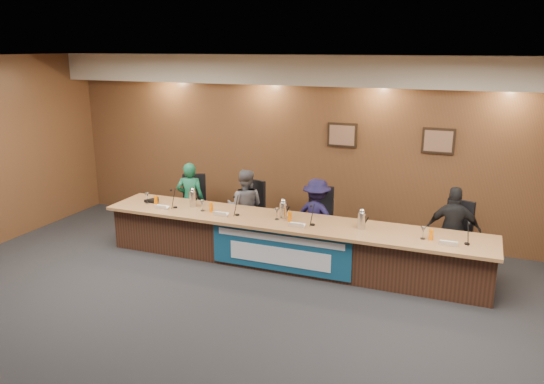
% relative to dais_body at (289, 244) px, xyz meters
% --- Properties ---
extents(floor, '(10.00, 10.00, 0.00)m').
position_rel_dais_body_xyz_m(floor, '(0.00, -2.40, -0.35)').
color(floor, black).
rests_on(floor, ground).
extents(ceiling, '(10.00, 8.00, 0.04)m').
position_rel_dais_body_xyz_m(ceiling, '(0.00, -2.40, 2.85)').
color(ceiling, silver).
rests_on(ceiling, wall_back).
extents(wall_back, '(10.00, 0.04, 3.20)m').
position_rel_dais_body_xyz_m(wall_back, '(0.00, 1.60, 1.25)').
color(wall_back, brown).
rests_on(wall_back, floor).
extents(soffit, '(10.00, 0.50, 0.50)m').
position_rel_dais_body_xyz_m(soffit, '(0.00, 1.35, 2.60)').
color(soffit, beige).
rests_on(soffit, wall_back).
extents(dais_body, '(6.00, 0.80, 0.70)m').
position_rel_dais_body_xyz_m(dais_body, '(0.00, 0.00, 0.00)').
color(dais_body, '#3A2015').
rests_on(dais_body, floor).
extents(dais_top, '(6.10, 0.95, 0.05)m').
position_rel_dais_body_xyz_m(dais_top, '(0.00, -0.05, 0.38)').
color(dais_top, '#A16E42').
rests_on(dais_top, dais_body).
extents(banner, '(2.20, 0.02, 0.65)m').
position_rel_dais_body_xyz_m(banner, '(0.00, -0.41, 0.03)').
color(banner, navy).
rests_on(banner, dais_body).
extents(banner_text_upper, '(2.00, 0.01, 0.10)m').
position_rel_dais_body_xyz_m(banner_text_upper, '(0.00, -0.43, 0.23)').
color(banner_text_upper, silver).
rests_on(banner_text_upper, banner).
extents(banner_text_lower, '(1.60, 0.01, 0.28)m').
position_rel_dais_body_xyz_m(banner_text_lower, '(0.00, -0.43, -0.05)').
color(banner_text_lower, silver).
rests_on(banner_text_lower, banner).
extents(wall_photo_left, '(0.52, 0.04, 0.42)m').
position_rel_dais_body_xyz_m(wall_photo_left, '(0.40, 1.57, 1.50)').
color(wall_photo_left, black).
rests_on(wall_photo_left, wall_back).
extents(wall_photo_right, '(0.52, 0.04, 0.42)m').
position_rel_dais_body_xyz_m(wall_photo_right, '(2.00, 1.57, 1.50)').
color(wall_photo_right, black).
rests_on(wall_photo_right, wall_back).
extents(panelist_a, '(0.57, 0.46, 1.35)m').
position_rel_dais_body_xyz_m(panelist_a, '(-2.11, 0.61, 0.33)').
color(panelist_a, '#14573A').
rests_on(panelist_a, floor).
extents(panelist_b, '(0.74, 0.63, 1.32)m').
position_rel_dais_body_xyz_m(panelist_b, '(-1.03, 0.61, 0.31)').
color(panelist_b, '#55545A').
rests_on(panelist_b, floor).
extents(panelist_c, '(0.89, 0.61, 1.27)m').
position_rel_dais_body_xyz_m(panelist_c, '(0.26, 0.61, 0.29)').
color(panelist_c, black).
rests_on(panelist_c, floor).
extents(panelist_d, '(0.81, 0.37, 1.35)m').
position_rel_dais_body_xyz_m(panelist_d, '(2.39, 0.61, 0.33)').
color(panelist_d, black).
rests_on(panelist_d, floor).
extents(office_chair_a, '(0.63, 0.63, 0.08)m').
position_rel_dais_body_xyz_m(office_chair_a, '(-2.11, 0.71, 0.13)').
color(office_chair_a, black).
rests_on(office_chair_a, floor).
extents(office_chair_b, '(0.58, 0.58, 0.08)m').
position_rel_dais_body_xyz_m(office_chair_b, '(-1.03, 0.71, 0.13)').
color(office_chair_b, black).
rests_on(office_chair_b, floor).
extents(office_chair_c, '(0.52, 0.52, 0.08)m').
position_rel_dais_body_xyz_m(office_chair_c, '(0.26, 0.71, 0.13)').
color(office_chair_c, black).
rests_on(office_chair_c, floor).
extents(office_chair_d, '(0.61, 0.61, 0.08)m').
position_rel_dais_body_xyz_m(office_chair_d, '(2.39, 0.71, 0.13)').
color(office_chair_d, black).
rests_on(office_chair_d, floor).
extents(nameplate_a, '(0.24, 0.08, 0.10)m').
position_rel_dais_body_xyz_m(nameplate_a, '(-2.14, -0.29, 0.45)').
color(nameplate_a, white).
rests_on(nameplate_a, dais_top).
extents(microphone_a, '(0.07, 0.07, 0.02)m').
position_rel_dais_body_xyz_m(microphone_a, '(-1.96, -0.13, 0.41)').
color(microphone_a, black).
rests_on(microphone_a, dais_top).
extents(juice_glass_a, '(0.06, 0.06, 0.15)m').
position_rel_dais_body_xyz_m(juice_glass_a, '(-2.35, -0.10, 0.47)').
color(juice_glass_a, orange).
rests_on(juice_glass_a, dais_top).
extents(water_glass_a, '(0.08, 0.08, 0.18)m').
position_rel_dais_body_xyz_m(water_glass_a, '(-2.54, -0.07, 0.49)').
color(water_glass_a, silver).
rests_on(water_glass_a, dais_top).
extents(nameplate_b, '(0.24, 0.08, 0.10)m').
position_rel_dais_body_xyz_m(nameplate_b, '(-1.07, -0.26, 0.45)').
color(nameplate_b, white).
rests_on(nameplate_b, dais_top).
extents(microphone_b, '(0.07, 0.07, 0.02)m').
position_rel_dais_body_xyz_m(microphone_b, '(-0.83, -0.11, 0.41)').
color(microphone_b, black).
rests_on(microphone_b, dais_top).
extents(juice_glass_b, '(0.06, 0.06, 0.15)m').
position_rel_dais_body_xyz_m(juice_glass_b, '(-1.30, -0.11, 0.47)').
color(juice_glass_b, orange).
rests_on(juice_glass_b, dais_top).
extents(water_glass_b, '(0.08, 0.08, 0.18)m').
position_rel_dais_body_xyz_m(water_glass_b, '(-1.46, -0.11, 0.49)').
color(water_glass_b, silver).
rests_on(water_glass_b, dais_top).
extents(nameplate_c, '(0.24, 0.08, 0.10)m').
position_rel_dais_body_xyz_m(nameplate_c, '(0.23, -0.33, 0.45)').
color(nameplate_c, white).
rests_on(nameplate_c, dais_top).
extents(microphone_c, '(0.07, 0.07, 0.02)m').
position_rel_dais_body_xyz_m(microphone_c, '(0.42, -0.14, 0.41)').
color(microphone_c, black).
rests_on(microphone_c, dais_top).
extents(juice_glass_c, '(0.06, 0.06, 0.15)m').
position_rel_dais_body_xyz_m(juice_glass_c, '(0.04, -0.09, 0.47)').
color(juice_glass_c, orange).
rests_on(juice_glass_c, dais_top).
extents(water_glass_c, '(0.08, 0.08, 0.18)m').
position_rel_dais_body_xyz_m(water_glass_c, '(-0.17, -0.08, 0.49)').
color(water_glass_c, silver).
rests_on(water_glass_c, dais_top).
extents(nameplate_d, '(0.24, 0.08, 0.10)m').
position_rel_dais_body_xyz_m(nameplate_d, '(2.37, -0.29, 0.45)').
color(nameplate_d, white).
rests_on(nameplate_d, dais_top).
extents(microphone_d, '(0.07, 0.07, 0.02)m').
position_rel_dais_body_xyz_m(microphone_d, '(2.60, -0.13, 0.41)').
color(microphone_d, black).
rests_on(microphone_d, dais_top).
extents(juice_glass_d, '(0.06, 0.06, 0.15)m').
position_rel_dais_body_xyz_m(juice_glass_d, '(2.13, -0.12, 0.47)').
color(juice_glass_d, orange).
rests_on(juice_glass_d, dais_top).
extents(water_glass_d, '(0.08, 0.08, 0.18)m').
position_rel_dais_body_xyz_m(water_glass_d, '(2.02, -0.13, 0.49)').
color(water_glass_d, silver).
rests_on(water_glass_d, dais_top).
extents(carafe_left, '(0.12, 0.12, 0.26)m').
position_rel_dais_body_xyz_m(carafe_left, '(-1.72, 0.05, 0.53)').
color(carafe_left, silver).
rests_on(carafe_left, dais_top).
extents(carafe_mid, '(0.12, 0.12, 0.25)m').
position_rel_dais_body_xyz_m(carafe_mid, '(-0.11, 0.03, 0.52)').
color(carafe_mid, silver).
rests_on(carafe_mid, dais_top).
extents(carafe_right, '(0.12, 0.12, 0.25)m').
position_rel_dais_body_xyz_m(carafe_right, '(1.13, -0.02, 0.52)').
color(carafe_right, silver).
rests_on(carafe_right, dais_top).
extents(speakerphone, '(0.32, 0.32, 0.05)m').
position_rel_dais_body_xyz_m(speakerphone, '(-2.49, 0.03, 0.43)').
color(speakerphone, black).
rests_on(speakerphone, dais_top).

